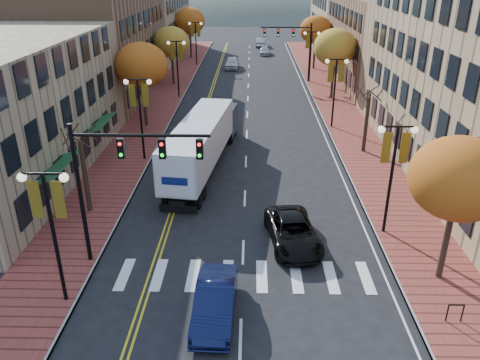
{
  "coord_description": "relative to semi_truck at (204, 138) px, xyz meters",
  "views": [
    {
      "loc": [
        0.3,
        -15.86,
        13.08
      ],
      "look_at": [
        -0.25,
        7.9,
        2.2
      ],
      "focal_mm": 35.0,
      "sensor_mm": 36.0,
      "label": 1
    }
  ],
  "objects": [
    {
      "name": "sidewalk_left",
      "position": [
        -6.06,
        17.67,
        -2.11
      ],
      "size": [
        4.0,
        85.0,
        0.15
      ],
      "primitive_type": "cube",
      "color": "brown",
      "rests_on": "ground"
    },
    {
      "name": "car_far_oncoming",
      "position": [
        4.99,
        55.27,
        -1.45
      ],
      "size": [
        2.01,
        4.6,
        1.47
      ],
      "primitive_type": "imported",
      "rotation": [
        0.0,
        0.0,
        3.04
      ],
      "color": "#AAACB2",
      "rests_on": "ground"
    },
    {
      "name": "ground",
      "position": [
        2.94,
        -14.83,
        -2.19
      ],
      "size": [
        200.0,
        200.0,
        0.0
      ],
      "primitive_type": "plane",
      "color": "black",
      "rests_on": "ground"
    },
    {
      "name": "black_suv",
      "position": [
        5.47,
        -9.96,
        -1.48
      ],
      "size": [
        3.0,
        5.33,
        1.41
      ],
      "primitive_type": "imported",
      "rotation": [
        0.0,
        0.0,
        0.13
      ],
      "color": "black",
      "rests_on": "ground"
    },
    {
      "name": "traffic_mast_far",
      "position": [
        8.41,
        27.17,
        2.74
      ],
      "size": [
        6.1,
        0.34,
        7.0
      ],
      "color": "black",
      "rests_on": "ground"
    },
    {
      "name": "lamp_left_d",
      "position": [
        -4.56,
        37.17,
        2.11
      ],
      "size": [
        1.96,
        0.36,
        6.05
      ],
      "color": "black",
      "rests_on": "ground"
    },
    {
      "name": "traffic_mast_near",
      "position": [
        -2.54,
        -11.83,
        2.74
      ],
      "size": [
        6.1,
        0.35,
        7.0
      ],
      "color": "black",
      "rests_on": "ground"
    },
    {
      "name": "tree_left_a",
      "position": [
        -6.06,
        -6.83,
        0.06
      ],
      "size": [
        0.28,
        0.28,
        4.2
      ],
      "color": "#382619",
      "rests_on": "sidewalk_left"
    },
    {
      "name": "building_left_far",
      "position": [
        -14.06,
        46.17,
        2.56
      ],
      "size": [
        12.0,
        26.0,
        9.5
      ],
      "primitive_type": "cube",
      "color": "#9E8966",
      "rests_on": "ground"
    },
    {
      "name": "building_right_mid",
      "position": [
        21.44,
        27.17,
        2.81
      ],
      "size": [
        15.0,
        24.0,
        10.0
      ],
      "primitive_type": "cube",
      "color": "brown",
      "rests_on": "ground"
    },
    {
      "name": "lamp_right_c",
      "position": [
        10.44,
        27.17,
        2.11
      ],
      "size": [
        1.96,
        0.36,
        6.05
      ],
      "color": "black",
      "rests_on": "ground"
    },
    {
      "name": "sidewalk_right",
      "position": [
        11.94,
        17.67,
        -2.11
      ],
      "size": [
        4.0,
        85.0,
        0.15
      ],
      "primitive_type": "cube",
      "color": "brown",
      "rests_on": "ground"
    },
    {
      "name": "car_far_white",
      "position": [
        0.58,
        35.55,
        -1.39
      ],
      "size": [
        1.94,
        4.69,
        1.59
      ],
      "primitive_type": "imported",
      "rotation": [
        0.0,
        0.0,
        -0.01
      ],
      "color": "silver",
      "rests_on": "ground"
    },
    {
      "name": "building_left_mid",
      "position": [
        -14.06,
        21.17,
        3.31
      ],
      "size": [
        12.0,
        24.0,
        11.0
      ],
      "primitive_type": "cube",
      "color": "brown",
      "rests_on": "ground"
    },
    {
      "name": "semi_truck",
      "position": [
        0.0,
        0.0,
        0.0
      ],
      "size": [
        4.27,
        15.14,
        3.74
      ],
      "rotation": [
        0.0,
        0.0,
        -0.13
      ],
      "color": "black",
      "rests_on": "ground"
    },
    {
      "name": "tree_right_c",
      "position": [
        11.94,
        19.17,
        3.26
      ],
      "size": [
        4.48,
        4.48,
        7.21
      ],
      "color": "#382619",
      "rests_on": "sidewalk_right"
    },
    {
      "name": "tree_right_b",
      "position": [
        11.94,
        3.17,
        0.06
      ],
      "size": [
        0.28,
        0.28,
        4.2
      ],
      "color": "#382619",
      "rests_on": "sidewalk_right"
    },
    {
      "name": "navy_sedan",
      "position": [
        1.88,
        -15.6,
        -1.44
      ],
      "size": [
        1.72,
        4.57,
        1.49
      ],
      "primitive_type": "imported",
      "rotation": [
        0.0,
        0.0,
        -0.03
      ],
      "color": "#0D1334",
      "rests_on": "ground"
    },
    {
      "name": "car_far_silver",
      "position": [
        5.45,
        47.0,
        -1.58
      ],
      "size": [
        1.75,
        4.17,
        1.2
      ],
      "primitive_type": "imported",
      "rotation": [
        0.0,
        0.0,
        -0.01
      ],
      "color": "#A3A2AA",
      "rests_on": "ground"
    },
    {
      "name": "tree_left_d",
      "position": [
        -6.06,
        43.17,
        3.42
      ],
      "size": [
        4.61,
        4.61,
        7.42
      ],
      "color": "#382619",
      "rests_on": "sidewalk_left"
    },
    {
      "name": "lamp_left_c",
      "position": [
        -4.56,
        19.17,
        2.11
      ],
      "size": [
        1.96,
        0.36,
        6.05
      ],
      "color": "black",
      "rests_on": "ground"
    },
    {
      "name": "tree_right_d",
      "position": [
        11.94,
        35.17,
        3.1
      ],
      "size": [
        4.35,
        4.35,
        7.0
      ],
      "color": "#382619",
      "rests_on": "sidewalk_right"
    },
    {
      "name": "tree_left_b",
      "position": [
        -6.06,
        9.17,
        3.26
      ],
      "size": [
        4.48,
        4.48,
        7.21
      ],
      "color": "#382619",
      "rests_on": "sidewalk_left"
    },
    {
      "name": "building_right_far",
      "position": [
        21.44,
        49.17,
        3.31
      ],
      "size": [
        15.0,
        20.0,
        11.0
      ],
      "primitive_type": "cube",
      "color": "#9E8966",
      "rests_on": "ground"
    },
    {
      "name": "tree_right_a",
      "position": [
        11.94,
        -12.83,
        2.87
      ],
      "size": [
        4.16,
        4.16,
        6.69
      ],
      "color": "#382619",
      "rests_on": "sidewalk_right"
    },
    {
      "name": "lamp_right_b",
      "position": [
        10.44,
        9.17,
        2.11
      ],
      "size": [
        1.96,
        0.36,
        6.05
      ],
      "color": "black",
      "rests_on": "ground"
    },
    {
      "name": "lamp_left_a",
      "position": [
        -4.56,
        -14.83,
        2.11
      ],
      "size": [
        1.96,
        0.36,
        6.05
      ],
      "color": "black",
      "rests_on": "ground"
    },
    {
      "name": "lamp_left_b",
      "position": [
        -4.56,
        1.17,
        2.11
      ],
      "size": [
        1.96,
        0.36,
        6.05
      ],
      "color": "black",
      "rests_on": "ground"
    },
    {
      "name": "lamp_right_a",
      "position": [
        10.44,
        -8.83,
        2.11
      ],
      "size": [
        1.96,
        0.36,
        6.05
      ],
      "color": "black",
      "rests_on": "ground"
    },
    {
      "name": "tree_left_c",
      "position": [
        -6.06,
        25.17,
        2.87
      ],
      "size": [
        4.16,
        4.16,
        6.69
      ],
      "color": "#382619",
      "rests_on": "sidewalk_left"
    }
  ]
}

